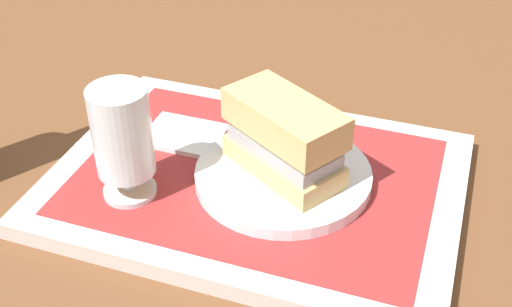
# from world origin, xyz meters

# --- Properties ---
(ground_plane) EXTENTS (3.00, 3.00, 0.00)m
(ground_plane) POSITION_xyz_m (0.00, 0.00, 0.00)
(ground_plane) COLOR brown
(tray) EXTENTS (0.44, 0.32, 0.02)m
(tray) POSITION_xyz_m (0.00, 0.00, 0.01)
(tray) COLOR silver
(tray) RESTS_ON ground_plane
(placemat) EXTENTS (0.38, 0.27, 0.00)m
(placemat) POSITION_xyz_m (0.00, 0.00, 0.02)
(placemat) COLOR #9E2D2D
(placemat) RESTS_ON tray
(plate) EXTENTS (0.19, 0.19, 0.01)m
(plate) POSITION_xyz_m (-0.03, -0.00, 0.03)
(plate) COLOR white
(plate) RESTS_ON placemat
(sandwich) EXTENTS (0.14, 0.12, 0.08)m
(sandwich) POSITION_xyz_m (-0.03, -0.01, 0.08)
(sandwich) COLOR tan
(sandwich) RESTS_ON plate
(beer_glass) EXTENTS (0.06, 0.06, 0.12)m
(beer_glass) POSITION_xyz_m (0.12, 0.07, 0.09)
(beer_glass) COLOR silver
(beer_glass) RESTS_ON placemat
(napkin_folded) EXTENTS (0.09, 0.07, 0.01)m
(napkin_folded) POSITION_xyz_m (0.10, -0.04, 0.02)
(napkin_folded) COLOR white
(napkin_folded) RESTS_ON placemat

